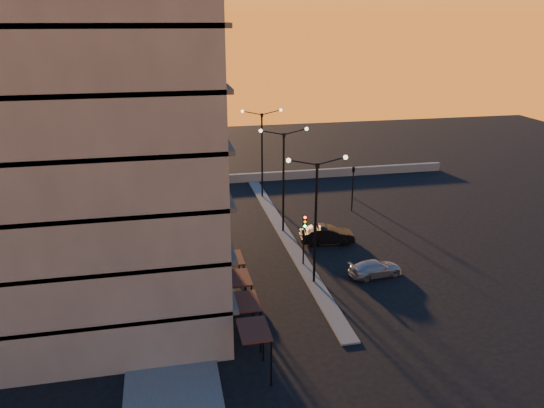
{
  "coord_description": "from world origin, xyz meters",
  "views": [
    {
      "loc": [
        -10.12,
        -33.31,
        18.34
      ],
      "look_at": [
        -1.89,
        5.9,
        4.22
      ],
      "focal_mm": 35.0,
      "sensor_mm": 36.0,
      "label": 1
    }
  ],
  "objects_px": {
    "car_sedan": "(327,235)",
    "car_wagon": "(376,268)",
    "traffic_light_main": "(304,232)",
    "streetlamp_mid": "(284,172)",
    "car_hatchback": "(230,300)"
  },
  "relations": [
    {
      "from": "car_sedan",
      "to": "car_wagon",
      "type": "xyz_separation_m",
      "value": [
        1.72,
        -6.65,
        -0.17
      ]
    },
    {
      "from": "traffic_light_main",
      "to": "car_sedan",
      "type": "height_order",
      "value": "traffic_light_main"
    },
    {
      "from": "streetlamp_mid",
      "to": "traffic_light_main",
      "type": "bearing_deg",
      "value": -90.0
    },
    {
      "from": "streetlamp_mid",
      "to": "traffic_light_main",
      "type": "height_order",
      "value": "streetlamp_mid"
    },
    {
      "from": "car_wagon",
      "to": "streetlamp_mid",
      "type": "bearing_deg",
      "value": 18.27
    },
    {
      "from": "car_wagon",
      "to": "car_sedan",
      "type": "bearing_deg",
      "value": 6.56
    },
    {
      "from": "car_sedan",
      "to": "streetlamp_mid",
      "type": "bearing_deg",
      "value": 50.67
    },
    {
      "from": "traffic_light_main",
      "to": "car_hatchback",
      "type": "bearing_deg",
      "value": -140.97
    },
    {
      "from": "traffic_light_main",
      "to": "car_hatchback",
      "type": "relative_size",
      "value": 1.07
    },
    {
      "from": "car_sedan",
      "to": "traffic_light_main",
      "type": "bearing_deg",
      "value": 147.77
    },
    {
      "from": "traffic_light_main",
      "to": "car_sedan",
      "type": "relative_size",
      "value": 0.92
    },
    {
      "from": "streetlamp_mid",
      "to": "car_hatchback",
      "type": "bearing_deg",
      "value": -117.67
    },
    {
      "from": "car_hatchback",
      "to": "streetlamp_mid",
      "type": "bearing_deg",
      "value": -31.56
    },
    {
      "from": "traffic_light_main",
      "to": "car_wagon",
      "type": "relative_size",
      "value": 1.04
    },
    {
      "from": "streetlamp_mid",
      "to": "car_wagon",
      "type": "height_order",
      "value": "streetlamp_mid"
    }
  ]
}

